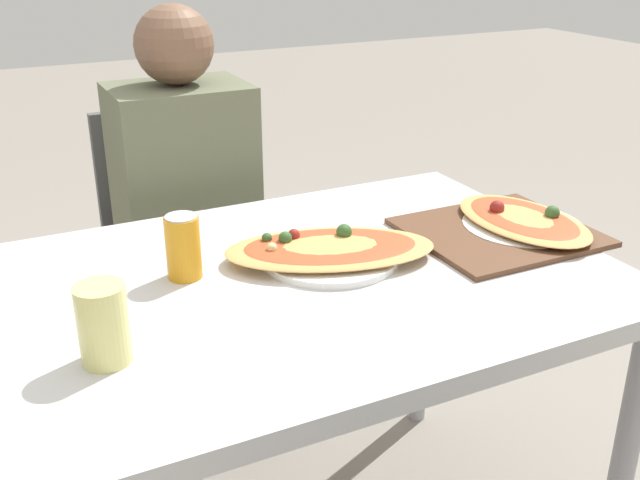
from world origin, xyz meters
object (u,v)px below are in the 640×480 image
at_px(dining_table, 306,309).
at_px(soda_can, 183,247).
at_px(chair_far_seated, 180,251).
at_px(drink_glass, 103,324).
at_px(person_seated, 187,200).
at_px(pizza_main, 330,250).
at_px(pizza_second, 523,222).

distance_m(dining_table, soda_can, 0.27).
bearing_deg(chair_far_seated, drink_glass, 68.02).
height_order(soda_can, drink_glass, drink_glass).
relative_size(person_seated, pizza_main, 2.55).
xyz_separation_m(pizza_main, drink_glass, (-0.48, -0.18, 0.04)).
xyz_separation_m(soda_can, drink_glass, (-0.19, -0.23, 0.00)).
bearing_deg(chair_far_seated, dining_table, 93.48).
relative_size(chair_far_seated, pizza_main, 1.92).
bearing_deg(chair_far_seated, person_seated, 90.00).
relative_size(chair_far_seated, person_seated, 0.75).
height_order(dining_table, chair_far_seated, chair_far_seated).
distance_m(pizza_main, soda_can, 0.29).
height_order(pizza_main, drink_glass, drink_glass).
bearing_deg(pizza_main, pizza_second, -6.06).
bearing_deg(pizza_main, drink_glass, -159.15).
xyz_separation_m(chair_far_seated, pizza_second, (0.57, -0.76, 0.26)).
xyz_separation_m(person_seated, pizza_second, (0.57, -0.64, 0.07)).
bearing_deg(drink_glass, pizza_main, 20.85).
height_order(chair_far_seated, pizza_main, chair_far_seated).
distance_m(person_seated, pizza_second, 0.86).
bearing_deg(dining_table, soda_can, 156.75).
xyz_separation_m(pizza_main, soda_can, (-0.28, 0.05, 0.04)).
height_order(dining_table, pizza_second, pizza_second).
distance_m(drink_glass, pizza_second, 0.94).
bearing_deg(chair_far_seated, pizza_second, 126.85).
height_order(pizza_main, pizza_second, same).
xyz_separation_m(person_seated, pizza_main, (0.12, -0.60, 0.07)).
relative_size(dining_table, chair_far_seated, 1.31).
xyz_separation_m(dining_table, pizza_second, (0.52, -0.01, 0.10)).
xyz_separation_m(chair_far_seated, soda_can, (-0.17, -0.66, 0.31)).
height_order(chair_far_seated, drink_glass, chair_far_seated).
height_order(person_seated, pizza_main, person_seated).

